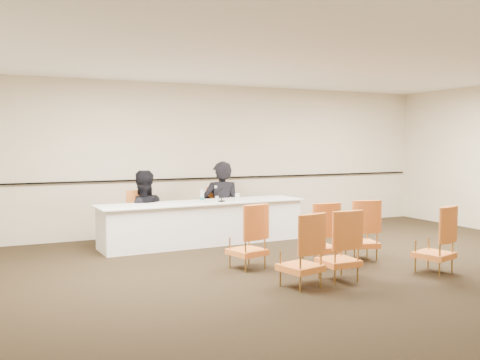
% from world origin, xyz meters
% --- Properties ---
extents(floor, '(10.00, 10.00, 0.00)m').
position_xyz_m(floor, '(0.00, 0.00, 0.00)').
color(floor, black).
rests_on(floor, ground).
extents(ceiling, '(10.00, 10.00, 0.00)m').
position_xyz_m(ceiling, '(0.00, 0.00, 3.00)').
color(ceiling, white).
rests_on(ceiling, ground).
extents(wall_back, '(10.00, 0.04, 3.00)m').
position_xyz_m(wall_back, '(0.00, 4.00, 1.50)').
color(wall_back, beige).
rests_on(wall_back, ground).
extents(wall_rail, '(9.80, 0.04, 0.03)m').
position_xyz_m(wall_rail, '(0.00, 3.96, 1.10)').
color(wall_rail, black).
rests_on(wall_rail, wall_back).
extents(panel_table, '(3.83, 1.03, 0.76)m').
position_xyz_m(panel_table, '(-0.82, 2.75, 0.38)').
color(panel_table, white).
rests_on(panel_table, ground).
extents(panelist_main, '(0.83, 0.66, 1.98)m').
position_xyz_m(panelist_main, '(-0.21, 3.34, 0.47)').
color(panelist_main, black).
rests_on(panelist_main, ground).
extents(panelist_main_chair, '(0.52, 0.52, 0.95)m').
position_xyz_m(panelist_main_chair, '(-0.21, 3.34, 0.47)').
color(panelist_main_chair, orange).
rests_on(panelist_main_chair, ground).
extents(panelist_second, '(0.90, 0.72, 1.79)m').
position_xyz_m(panelist_second, '(-1.80, 3.28, 0.43)').
color(panelist_second, black).
rests_on(panelist_second, ground).
extents(panelist_second_chair, '(0.52, 0.52, 0.95)m').
position_xyz_m(panelist_second_chair, '(-1.80, 3.28, 0.47)').
color(panelist_second_chair, orange).
rests_on(panelist_second_chair, ground).
extents(papers, '(0.34, 0.27, 0.00)m').
position_xyz_m(papers, '(-0.33, 2.77, 0.76)').
color(papers, silver).
rests_on(papers, panel_table).
extents(microphone, '(0.17, 0.23, 0.29)m').
position_xyz_m(microphone, '(-0.52, 2.61, 0.91)').
color(microphone, black).
rests_on(microphone, panel_table).
extents(water_bottle, '(0.08, 0.08, 0.24)m').
position_xyz_m(water_bottle, '(-0.88, 2.68, 0.88)').
color(water_bottle, teal).
rests_on(water_bottle, panel_table).
extents(drinking_glass, '(0.08, 0.08, 0.10)m').
position_xyz_m(drinking_glass, '(-0.59, 2.66, 0.81)').
color(drinking_glass, silver).
rests_on(drinking_glass, panel_table).
extents(coffee_cup, '(0.11, 0.11, 0.13)m').
position_xyz_m(coffee_cup, '(-0.20, 2.64, 0.83)').
color(coffee_cup, white).
rests_on(coffee_cup, panel_table).
extents(aud_chair_front_left, '(0.60, 0.60, 0.95)m').
position_xyz_m(aud_chair_front_left, '(-0.95, 0.69, 0.47)').
color(aud_chair_front_left, orange).
rests_on(aud_chair_front_left, ground).
extents(aud_chair_front_mid, '(0.53, 0.53, 0.95)m').
position_xyz_m(aud_chair_front_mid, '(0.12, 0.43, 0.47)').
color(aud_chair_front_mid, orange).
rests_on(aud_chair_front_mid, ground).
extents(aud_chair_front_right, '(0.61, 0.61, 0.95)m').
position_xyz_m(aud_chair_front_right, '(0.92, 0.48, 0.47)').
color(aud_chair_front_right, orange).
rests_on(aud_chair_front_right, ground).
extents(aud_chair_back_left, '(0.60, 0.60, 0.95)m').
position_xyz_m(aud_chair_back_left, '(-0.77, -0.47, 0.47)').
color(aud_chair_back_left, orange).
rests_on(aud_chair_back_left, ground).
extents(aud_chair_back_mid, '(0.51, 0.51, 0.95)m').
position_xyz_m(aud_chair_back_mid, '(-0.15, -0.41, 0.47)').
color(aud_chair_back_mid, orange).
rests_on(aud_chair_back_mid, ground).
extents(aud_chair_back_right, '(0.62, 0.62, 0.95)m').
position_xyz_m(aud_chair_back_right, '(1.33, -0.63, 0.47)').
color(aud_chair_back_right, orange).
rests_on(aud_chair_back_right, ground).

